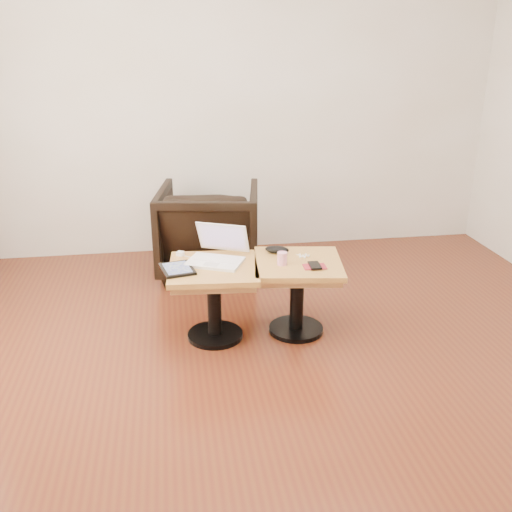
{
  "coord_description": "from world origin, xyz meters",
  "views": [
    {
      "loc": [
        -0.62,
        -2.69,
        1.8
      ],
      "look_at": [
        -0.11,
        0.56,
        0.54
      ],
      "focal_mm": 40.0,
      "sensor_mm": 36.0,
      "label": 1
    }
  ],
  "objects": [
    {
      "name": "tablet",
      "position": [
        -0.6,
        0.53,
        0.5
      ],
      "size": [
        0.23,
        0.27,
        0.02
      ],
      "rotation": [
        0.0,
        0.0,
        0.2
      ],
      "color": "black",
      "rests_on": "side_table_left"
    },
    {
      "name": "charging_adapter",
      "position": [
        -0.57,
        0.78,
        0.51
      ],
      "size": [
        0.06,
        0.06,
        0.03
      ],
      "primitive_type": "cube",
      "rotation": [
        0.0,
        0.0,
        -0.5
      ],
      "color": "white",
      "rests_on": "side_table_left"
    },
    {
      "name": "room_shell",
      "position": [
        0.0,
        0.0,
        1.35
      ],
      "size": [
        4.52,
        4.52,
        2.71
      ],
      "color": "#532113",
      "rests_on": "ground"
    },
    {
      "name": "phone_on_sleeve",
      "position": [
        0.23,
        0.45,
        0.5
      ],
      "size": [
        0.14,
        0.12,
        0.02
      ],
      "rotation": [
        0.0,
        0.0,
        -0.03
      ],
      "color": "#A22632",
      "rests_on": "side_table_right"
    },
    {
      "name": "armchair",
      "position": [
        -0.32,
        1.67,
        0.36
      ],
      "size": [
        0.89,
        0.91,
        0.73
      ],
      "primitive_type": "imported",
      "rotation": [
        0.0,
        0.0,
        2.98
      ],
      "color": "black",
      "rests_on": "ground"
    },
    {
      "name": "striped_cup",
      "position": [
        0.04,
        0.52,
        0.53
      ],
      "size": [
        0.07,
        0.07,
        0.08
      ],
      "primitive_type": "cylinder",
      "rotation": [
        0.0,
        0.0,
        0.11
      ],
      "color": "#E84488",
      "rests_on": "side_table_right"
    },
    {
      "name": "glasses_case",
      "position": [
        0.05,
        0.72,
        0.52
      ],
      "size": [
        0.17,
        0.12,
        0.05
      ],
      "primitive_type": "ellipsoid",
      "rotation": [
        0.0,
        0.0,
        -0.37
      ],
      "color": "black",
      "rests_on": "side_table_right"
    },
    {
      "name": "side_table_right",
      "position": [
        0.15,
        0.56,
        0.37
      ],
      "size": [
        0.62,
        0.62,
        0.49
      ],
      "rotation": [
        0.0,
        0.0,
        -0.15
      ],
      "color": "black",
      "rests_on": "ground"
    },
    {
      "name": "earbuds_tangle",
      "position": [
        0.21,
        0.63,
        0.5
      ],
      "size": [
        0.08,
        0.06,
        0.02
      ],
      "color": "white",
      "rests_on": "side_table_right"
    },
    {
      "name": "laptop",
      "position": [
        -0.34,
        0.65,
        0.54
      ],
      "size": [
        0.44,
        0.43,
        0.22
      ],
      "rotation": [
        0.0,
        0.0,
        -0.43
      ],
      "color": "white",
      "rests_on": "side_table_left"
    },
    {
      "name": "side_table_left",
      "position": [
        -0.38,
        0.56,
        0.37
      ],
      "size": [
        0.59,
        0.59,
        0.49
      ],
      "rotation": [
        0.0,
        0.0,
        -0.08
      ],
      "color": "black",
      "rests_on": "ground"
    }
  ]
}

